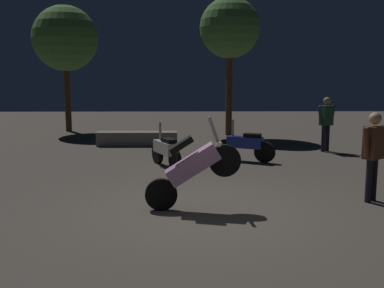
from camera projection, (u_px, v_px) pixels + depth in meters
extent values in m
plane|color=#4C443D|center=(201.00, 211.00, 7.86)|extent=(40.00, 40.00, 0.00)
cylinder|color=black|center=(161.00, 194.00, 7.88)|extent=(0.56, 0.13, 0.56)
cylinder|color=black|center=(225.00, 161.00, 7.87)|extent=(0.56, 0.13, 0.56)
cube|color=#C68CB7|center=(193.00, 164.00, 7.84)|extent=(0.98, 0.35, 0.76)
cube|color=black|center=(181.00, 145.00, 7.77)|extent=(0.44, 0.26, 0.32)
cylinder|color=gray|center=(213.00, 129.00, 7.77)|extent=(0.21, 0.07, 0.44)
sphere|color=#F2EABF|center=(219.00, 145.00, 7.82)|extent=(0.12, 0.12, 0.12)
cylinder|color=black|center=(265.00, 152.00, 12.03)|extent=(0.55, 0.34, 0.56)
cylinder|color=black|center=(226.00, 149.00, 12.49)|extent=(0.55, 0.34, 0.56)
cube|color=navy|center=(245.00, 142.00, 12.22)|extent=(0.99, 0.69, 0.30)
cube|color=black|center=(252.00, 135.00, 12.11)|extent=(0.50, 0.41, 0.10)
cylinder|color=gray|center=(233.00, 128.00, 12.31)|extent=(0.08, 0.08, 0.45)
sphere|color=#F2EABF|center=(229.00, 139.00, 12.40)|extent=(0.12, 0.12, 0.12)
cylinder|color=black|center=(175.00, 160.00, 10.93)|extent=(0.33, 0.55, 0.56)
cylinder|color=black|center=(157.00, 153.00, 11.90)|extent=(0.33, 0.55, 0.56)
cube|color=beige|center=(166.00, 147.00, 11.38)|extent=(0.68, 0.99, 0.30)
cube|color=black|center=(169.00, 141.00, 11.18)|extent=(0.41, 0.50, 0.10)
cylinder|color=gray|center=(160.00, 131.00, 11.63)|extent=(0.08, 0.08, 0.45)
sphere|color=#F2EABF|center=(159.00, 143.00, 11.77)|extent=(0.12, 0.12, 0.12)
cylinder|color=black|center=(327.00, 138.00, 13.76)|extent=(0.12, 0.12, 0.79)
cylinder|color=black|center=(323.00, 139.00, 13.69)|extent=(0.12, 0.12, 0.79)
cube|color=#1E3F2D|center=(326.00, 115.00, 13.61)|extent=(0.43, 0.37, 0.59)
sphere|color=#9E7251|center=(327.00, 101.00, 13.55)|extent=(0.22, 0.22, 0.22)
cylinder|color=#1E3F2D|center=(333.00, 114.00, 13.71)|extent=(0.20, 0.16, 0.54)
cylinder|color=#1E3F2D|center=(320.00, 115.00, 13.51)|extent=(0.20, 0.16, 0.54)
cylinder|color=black|center=(374.00, 180.00, 8.45)|extent=(0.12, 0.12, 0.81)
cylinder|color=black|center=(369.00, 181.00, 8.35)|extent=(0.12, 0.12, 0.81)
cube|color=#59331E|center=(374.00, 143.00, 8.29)|extent=(0.43, 0.41, 0.60)
sphere|color=tan|center=(375.00, 118.00, 8.22)|extent=(0.22, 0.22, 0.22)
cylinder|color=#59331E|center=(381.00, 140.00, 8.43)|extent=(0.20, 0.18, 0.55)
cylinder|color=#59331E|center=(366.00, 142.00, 8.14)|extent=(0.20, 0.18, 0.55)
cylinder|color=#4C331E|center=(229.00, 93.00, 17.06)|extent=(0.24, 0.24, 3.19)
sphere|color=#477A38|center=(230.00, 28.00, 16.69)|extent=(2.22, 2.22, 2.22)
cylinder|color=#4C331E|center=(68.00, 97.00, 18.27)|extent=(0.24, 0.24, 2.78)
sphere|color=#477A38|center=(65.00, 38.00, 17.91)|extent=(2.56, 2.56, 2.56)
cube|color=gray|center=(137.00, 139.00, 14.86)|extent=(2.60, 0.50, 0.45)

